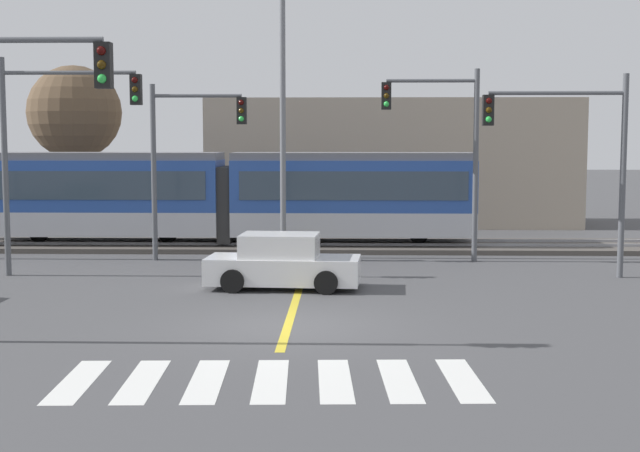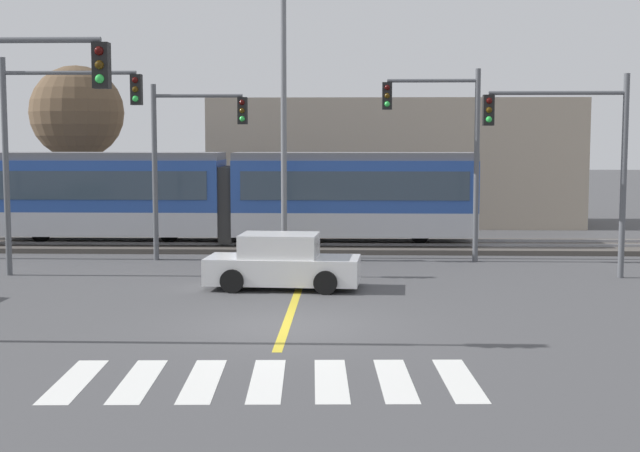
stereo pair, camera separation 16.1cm
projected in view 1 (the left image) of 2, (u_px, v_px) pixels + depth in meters
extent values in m
plane|color=#474749|center=(288.00, 326.00, 19.72)|extent=(200.00, 200.00, 0.00)
cube|color=#4C4742|center=(312.00, 246.00, 33.68)|extent=(120.00, 4.00, 0.18)
cube|color=#939399|center=(311.00, 244.00, 32.95)|extent=(120.00, 0.08, 0.10)
cube|color=#939399|center=(313.00, 240.00, 34.38)|extent=(120.00, 0.08, 0.10)
cube|color=#B7BAC1|center=(103.00, 222.00, 33.82)|extent=(9.00, 2.60, 0.90)
cube|color=#284C9E|center=(102.00, 185.00, 33.68)|extent=(9.00, 2.60, 1.90)
cube|color=#384756|center=(92.00, 185.00, 32.36)|extent=(8.28, 0.04, 1.04)
cube|color=slate|center=(101.00, 156.00, 33.57)|extent=(9.00, 2.39, 0.28)
cylinder|color=black|center=(168.00, 234.00, 33.79)|extent=(0.70, 0.20, 0.70)
cylinder|color=black|center=(39.00, 233.00, 33.93)|extent=(0.70, 0.20, 0.70)
cube|color=#B7BAC1|center=(353.00, 222.00, 33.54)|extent=(9.00, 2.60, 0.90)
cube|color=#284C9E|center=(353.00, 185.00, 33.41)|extent=(9.00, 2.60, 1.90)
cube|color=#384756|center=(353.00, 186.00, 32.09)|extent=(8.28, 0.04, 1.04)
cube|color=slate|center=(353.00, 156.00, 33.30)|extent=(9.00, 2.39, 0.28)
cylinder|color=black|center=(419.00, 234.00, 33.52)|extent=(0.70, 0.20, 0.70)
cylinder|color=black|center=(287.00, 234.00, 33.66)|extent=(0.70, 0.20, 0.70)
cube|color=#2D2D2D|center=(227.00, 204.00, 33.61)|extent=(0.50, 2.34, 2.80)
cube|color=silver|center=(78.00, 381.00, 15.19)|extent=(0.68, 2.82, 0.01)
cube|color=silver|center=(142.00, 381.00, 15.21)|extent=(0.68, 2.82, 0.01)
cube|color=silver|center=(207.00, 381.00, 15.22)|extent=(0.68, 2.82, 0.01)
cube|color=silver|center=(271.00, 380.00, 15.24)|extent=(0.68, 2.82, 0.01)
cube|color=silver|center=(335.00, 380.00, 15.26)|extent=(0.68, 2.82, 0.01)
cube|color=silver|center=(399.00, 380.00, 15.28)|extent=(0.68, 2.82, 0.01)
cube|color=silver|center=(463.00, 380.00, 15.29)|extent=(0.68, 2.82, 0.01)
cube|color=gold|center=(299.00, 289.00, 24.46)|extent=(0.20, 14.54, 0.01)
cube|color=silver|center=(283.00, 270.00, 24.57)|extent=(4.30, 1.97, 0.72)
cube|color=silver|center=(280.00, 245.00, 24.51)|extent=(2.19, 1.65, 0.64)
cube|color=#384756|center=(316.00, 246.00, 24.42)|extent=(0.19, 1.43, 0.52)
cube|color=#384756|center=(283.00, 242.00, 25.28)|extent=(1.78, 0.16, 0.48)
cylinder|color=black|center=(331.00, 273.00, 25.31)|extent=(0.65, 0.26, 0.64)
cylinder|color=black|center=(326.00, 283.00, 23.63)|extent=(0.65, 0.26, 0.64)
cylinder|color=black|center=(244.00, 272.00, 25.54)|extent=(0.65, 0.26, 0.64)
cylinder|color=black|center=(233.00, 281.00, 23.86)|extent=(0.65, 0.26, 0.64)
cylinder|color=#515459|center=(154.00, 173.00, 30.06)|extent=(0.18, 0.18, 5.95)
cylinder|color=#515459|center=(197.00, 96.00, 29.77)|extent=(3.00, 0.12, 0.12)
cube|color=black|center=(242.00, 111.00, 29.77)|extent=(0.32, 0.28, 0.90)
sphere|color=#360605|center=(241.00, 102.00, 29.60)|extent=(0.18, 0.18, 0.18)
sphere|color=#3A2706|center=(241.00, 111.00, 29.63)|extent=(0.18, 0.18, 0.18)
sphere|color=green|center=(241.00, 119.00, 29.65)|extent=(0.18, 0.18, 0.18)
cylinder|color=#515459|center=(15.00, 40.00, 17.54)|extent=(3.50, 0.12, 0.12)
cube|color=black|center=(104.00, 65.00, 17.54)|extent=(0.32, 0.28, 0.90)
sphere|color=#360605|center=(101.00, 51.00, 17.36)|extent=(0.18, 0.18, 0.18)
sphere|color=#3A2706|center=(102.00, 65.00, 17.39)|extent=(0.18, 0.18, 0.18)
sphere|color=green|center=(102.00, 79.00, 17.42)|extent=(0.18, 0.18, 0.18)
cylinder|color=#515459|center=(476.00, 166.00, 29.72)|extent=(0.18, 0.18, 6.43)
cylinder|color=#515459|center=(432.00, 81.00, 29.49)|extent=(3.00, 0.12, 0.12)
cube|color=black|center=(386.00, 96.00, 29.58)|extent=(0.32, 0.28, 0.90)
sphere|color=#360605|center=(387.00, 88.00, 29.41)|extent=(0.18, 0.18, 0.18)
sphere|color=#3A2706|center=(386.00, 96.00, 29.43)|extent=(0.18, 0.18, 0.18)
sphere|color=green|center=(386.00, 104.00, 29.46)|extent=(0.18, 0.18, 0.18)
cylinder|color=#515459|center=(623.00, 177.00, 26.26)|extent=(0.18, 0.18, 6.02)
cylinder|color=#515459|center=(557.00, 93.00, 26.08)|extent=(4.00, 0.12, 0.12)
cube|color=black|center=(488.00, 110.00, 26.19)|extent=(0.32, 0.28, 0.90)
sphere|color=#360605|center=(489.00, 101.00, 26.01)|extent=(0.18, 0.18, 0.18)
sphere|color=#3A2706|center=(489.00, 110.00, 26.04)|extent=(0.18, 0.18, 0.18)
sphere|color=green|center=(489.00, 119.00, 26.06)|extent=(0.18, 0.18, 0.18)
cylinder|color=#515459|center=(5.00, 168.00, 26.64)|extent=(0.18, 0.18, 6.53)
cylinder|color=#515459|center=(69.00, 73.00, 26.31)|extent=(4.00, 0.12, 0.12)
cube|color=black|center=(136.00, 90.00, 26.30)|extent=(0.32, 0.28, 0.90)
sphere|color=#360605|center=(135.00, 80.00, 26.13)|extent=(0.18, 0.18, 0.18)
sphere|color=#3A2706|center=(135.00, 89.00, 26.15)|extent=(0.18, 0.18, 0.18)
sphere|color=green|center=(135.00, 99.00, 26.18)|extent=(0.18, 0.18, 0.18)
cylinder|color=slate|center=(283.00, 117.00, 30.47)|extent=(0.20, 0.20, 9.76)
cylinder|color=brown|center=(76.00, 181.00, 39.66)|extent=(0.32, 0.32, 4.46)
sphere|color=brown|center=(74.00, 112.00, 39.36)|extent=(4.13, 4.13, 4.13)
cube|color=tan|center=(391.00, 162.00, 43.18)|extent=(17.32, 6.00, 5.97)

